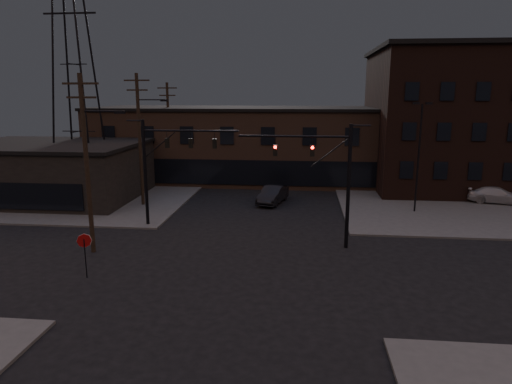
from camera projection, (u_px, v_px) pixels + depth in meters
ground at (237, 269)px, 26.00m from camera, size 140.00×140.00×0.00m
sidewalk_ne at (489, 194)px, 45.14m from camera, size 30.00×30.00×0.15m
sidewalk_nw at (66, 185)px, 49.59m from camera, size 30.00×30.00×0.15m
building_row at (272, 145)px, 52.36m from camera, size 40.00×12.00×8.00m
building_right at (481, 121)px, 47.56m from camera, size 22.00×16.00×14.00m
building_left at (52, 173)px, 43.04m from camera, size 16.00×12.00×5.00m
traffic_signal_near at (331, 173)px, 28.78m from camera, size 7.12×0.24×8.00m
traffic_signal_far at (162, 161)px, 33.39m from camera, size 7.12×0.24×8.00m
stop_sign at (84, 245)px, 24.49m from camera, size 0.72×0.33×2.48m
utility_pole_near at (87, 160)px, 27.65m from camera, size 3.70×0.28×11.00m
utility_pole_mid at (140, 137)px, 39.36m from camera, size 3.70×0.28×11.50m
utility_pole_far at (169, 130)px, 51.20m from camera, size 2.20×0.28×11.00m
transmission_tower at (73, 64)px, 42.66m from camera, size 7.00×7.00×25.00m
lot_light_a at (419, 147)px, 37.12m from camera, size 1.50×0.28×9.14m
lot_light_b at (474, 142)px, 41.38m from camera, size 1.50×0.28×9.14m
parked_car_lot_a at (424, 184)px, 46.35m from camera, size 4.07×2.07×1.33m
parked_car_lot_b at (497, 195)px, 41.03m from camera, size 5.33×3.12×1.45m
car_crossing at (273, 195)px, 41.51m from camera, size 2.81×5.08×1.59m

